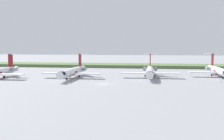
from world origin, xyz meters
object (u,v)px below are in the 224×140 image
Objects in this scene: regional_jet_fifth at (218,70)px; safety_cone_front_marker at (221,81)px; regional_jet_third at (73,71)px; regional_jet_fourth at (150,71)px.

regional_jet_fifth is 17.41m from safety_cone_front_marker.
regional_jet_third is 53.72m from safety_cone_front_marker.
regional_jet_fifth is at bearing 14.65° from regional_jet_fourth.
regional_jet_fourth is 26.24m from safety_cone_front_marker.
regional_jet_fourth is 27.68m from regional_jet_fifth.
regional_jet_fourth is at bearing 157.38° from safety_cone_front_marker.
regional_jet_third is 56.36× the size of safety_cone_front_marker.
regional_jet_third and regional_jet_fourth have the same top height.
safety_cone_front_marker is at bearing -5.35° from regional_jet_third.
regional_jet_fifth is at bearing 12.13° from regional_jet_third.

